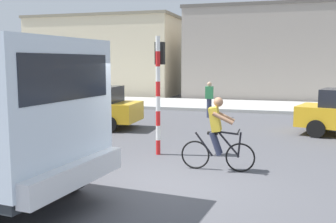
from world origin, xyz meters
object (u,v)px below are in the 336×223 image
at_px(traffic_light_pole, 159,79).
at_px(pedestrian_near_kerb, 209,99).
at_px(car_red_near, 88,106).
at_px(cyclist, 217,134).

distance_m(traffic_light_pole, pedestrian_near_kerb, 7.46).
distance_m(car_red_near, pedestrian_near_kerb, 5.63).
xyz_separation_m(car_red_near, pedestrian_near_kerb, (3.96, 4.00, 0.03)).
relative_size(cyclist, car_red_near, 0.43).
relative_size(cyclist, traffic_light_pole, 0.54).
bearing_deg(cyclist, traffic_light_pole, 146.42).
distance_m(cyclist, pedestrian_near_kerb, 8.74).
bearing_deg(traffic_light_pole, car_red_near, 139.36).
bearing_deg(traffic_light_pole, pedestrian_near_kerb, 89.67).
bearing_deg(cyclist, car_red_near, 141.44).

